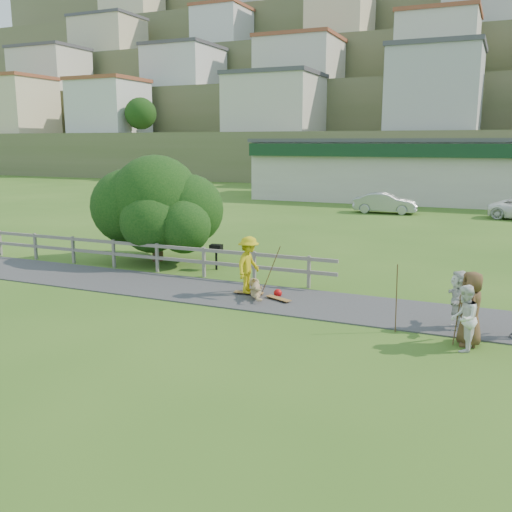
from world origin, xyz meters
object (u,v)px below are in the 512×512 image
(spectator_a, at_px, (464,318))
(spectator_d, at_px, (459,300))
(tree, at_px, (157,217))
(skater_rider, at_px, (249,268))
(car_silver, at_px, (385,203))
(skater_fallen, at_px, (256,288))
(spectator_c, at_px, (471,309))
(bbq, at_px, (216,257))

(spectator_a, bearing_deg, spectator_d, -168.24)
(tree, bearing_deg, spectator_a, -25.60)
(skater_rider, relative_size, tree, 0.31)
(car_silver, bearing_deg, skater_fallen, 177.86)
(spectator_d, bearing_deg, skater_rider, -105.40)
(skater_rider, relative_size, car_silver, 0.43)
(skater_rider, relative_size, spectator_c, 1.00)
(tree, bearing_deg, car_silver, 74.57)
(spectator_a, distance_m, bbq, 10.76)
(tree, bearing_deg, skater_fallen, -31.05)
(skater_fallen, height_order, spectator_c, spectator_c)
(car_silver, xyz_separation_m, tree, (-5.47, -19.84, 1.10))
(car_silver, bearing_deg, bbq, 169.61)
(skater_fallen, bearing_deg, spectator_a, -48.02)
(bbq, bearing_deg, spectator_c, -34.71)
(spectator_c, bearing_deg, skater_rider, -119.49)
(spectator_d, bearing_deg, car_silver, -172.38)
(spectator_a, bearing_deg, skater_fallen, -106.86)
(skater_rider, height_order, spectator_d, skater_rider)
(spectator_c, distance_m, tree, 13.60)
(skater_fallen, xyz_separation_m, tree, (-6.02, 3.62, 1.49))
(spectator_c, xyz_separation_m, bbq, (-9.43, 4.91, -0.42))
(car_silver, distance_m, tree, 20.61)
(spectator_c, height_order, bbq, spectator_c)
(skater_rider, bearing_deg, spectator_a, -107.34)
(spectator_c, distance_m, bbq, 10.64)
(car_silver, xyz_separation_m, bbq, (-2.47, -20.37, -0.21))
(spectator_c, relative_size, tree, 0.31)
(skater_rider, xyz_separation_m, bbq, (-2.69, 2.94, -0.42))
(spectator_a, height_order, spectator_c, spectator_c)
(skater_rider, relative_size, bbq, 1.85)
(car_silver, bearing_deg, spectator_a, -168.57)
(spectator_a, distance_m, spectator_c, 0.49)
(skater_rider, height_order, bbq, skater_rider)
(bbq, bearing_deg, tree, 162.85)
(skater_fallen, height_order, spectator_a, spectator_a)
(skater_rider, relative_size, skater_fallen, 1.05)
(car_silver, height_order, bbq, car_silver)
(spectator_a, bearing_deg, tree, -112.57)
(spectator_c, bearing_deg, spectator_d, -175.50)
(skater_rider, height_order, skater_fallen, skater_rider)
(spectator_c, bearing_deg, spectator_a, -26.67)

